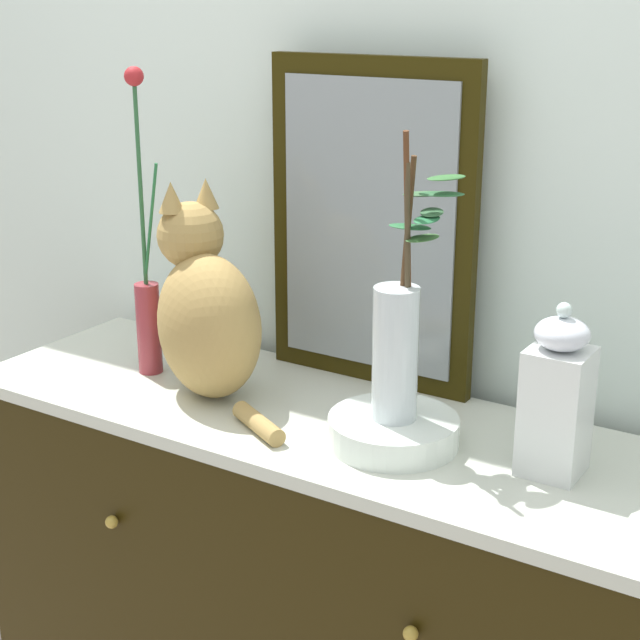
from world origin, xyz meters
The scene contains 8 objects.
wall_back centered at (0.00, 0.30, 1.30)m, with size 4.40×0.08×2.60m, color white.
sideboard centered at (0.00, 0.00, 0.46)m, with size 1.39×0.46×0.91m.
mirror_leaning centered at (-0.01, 0.20, 1.22)m, with size 0.42×0.03×0.61m.
cat_sitting centered at (-0.23, -0.02, 1.07)m, with size 0.40×0.27×0.40m.
vase_slim_green centered at (-0.40, 0.00, 1.06)m, with size 0.07×0.05×0.59m.
bowl_porcelain centered at (0.17, -0.03, 0.94)m, with size 0.22×0.22×0.05m, color white.
vase_glass_clear centered at (0.17, -0.03, 1.10)m, with size 0.14×0.12×0.48m.
jar_lidded_porcelain centered at (0.42, 0.01, 1.04)m, with size 0.09×0.09×0.28m.
Camera 1 is at (0.86, -1.36, 1.63)m, focal length 54.87 mm.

